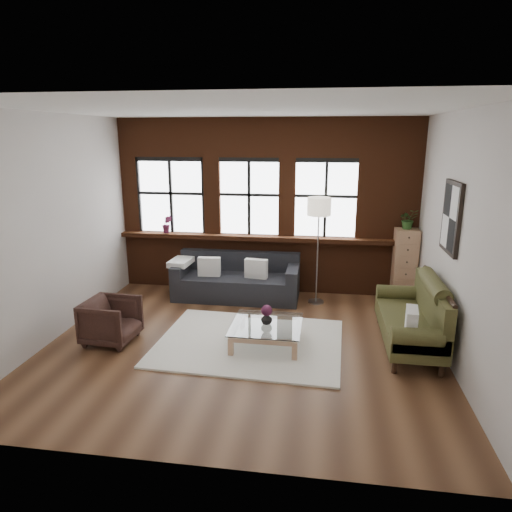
# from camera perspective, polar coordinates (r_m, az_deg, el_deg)

# --- Properties ---
(floor) EXTENTS (5.50, 5.50, 0.00)m
(floor) POSITION_cam_1_polar(r_m,az_deg,el_deg) (6.63, -1.65, -10.96)
(floor) COLOR #4D2E1C
(floor) RESTS_ON ground
(ceiling) EXTENTS (5.50, 5.50, 0.00)m
(ceiling) POSITION_cam_1_polar(r_m,az_deg,el_deg) (5.98, -1.88, 17.87)
(ceiling) COLOR white
(ceiling) RESTS_ON ground
(wall_back) EXTENTS (5.50, 0.00, 5.50)m
(wall_back) POSITION_cam_1_polar(r_m,az_deg,el_deg) (8.54, 1.22, 6.19)
(wall_back) COLOR beige
(wall_back) RESTS_ON ground
(wall_front) EXTENTS (5.50, 0.00, 5.50)m
(wall_front) POSITION_cam_1_polar(r_m,az_deg,el_deg) (3.76, -8.51, -5.28)
(wall_front) COLOR beige
(wall_front) RESTS_ON ground
(wall_left) EXTENTS (0.00, 5.00, 5.00)m
(wall_left) POSITION_cam_1_polar(r_m,az_deg,el_deg) (7.12, -24.15, 3.14)
(wall_left) COLOR beige
(wall_left) RESTS_ON ground
(wall_right) EXTENTS (0.00, 5.00, 5.00)m
(wall_right) POSITION_cam_1_polar(r_m,az_deg,el_deg) (6.24, 23.95, 1.69)
(wall_right) COLOR beige
(wall_right) RESTS_ON ground
(brick_backwall) EXTENTS (5.50, 0.12, 3.20)m
(brick_backwall) POSITION_cam_1_polar(r_m,az_deg,el_deg) (8.48, 1.16, 6.12)
(brick_backwall) COLOR #522613
(brick_backwall) RESTS_ON floor
(sill_ledge) EXTENTS (5.50, 0.30, 0.08)m
(sill_ledge) POSITION_cam_1_polar(r_m,az_deg,el_deg) (8.49, 1.07, 2.30)
(sill_ledge) COLOR #522613
(sill_ledge) RESTS_ON brick_backwall
(window_left) EXTENTS (1.38, 0.10, 1.50)m
(window_left) POSITION_cam_1_polar(r_m,az_deg,el_deg) (8.87, -10.53, 7.25)
(window_left) COLOR black
(window_left) RESTS_ON brick_backwall
(window_mid) EXTENTS (1.38, 0.10, 1.50)m
(window_mid) POSITION_cam_1_polar(r_m,az_deg,el_deg) (8.51, -0.84, 7.18)
(window_mid) COLOR black
(window_mid) RESTS_ON brick_backwall
(window_right) EXTENTS (1.38, 0.10, 1.50)m
(window_right) POSITION_cam_1_polar(r_m,az_deg,el_deg) (8.40, 8.70, 6.91)
(window_right) COLOR black
(window_right) RESTS_ON brick_backwall
(wall_poster) EXTENTS (0.05, 0.74, 0.94)m
(wall_poster) POSITION_cam_1_polar(r_m,az_deg,el_deg) (6.47, 23.25, 4.45)
(wall_poster) COLOR black
(wall_poster) RESTS_ON wall_right
(shag_rug) EXTENTS (2.68, 2.15, 0.03)m
(shag_rug) POSITION_cam_1_polar(r_m,az_deg,el_deg) (6.65, -0.81, -10.73)
(shag_rug) COLOR white
(shag_rug) RESTS_ON floor
(dark_sofa) EXTENTS (2.25, 0.91, 0.81)m
(dark_sofa) POSITION_cam_1_polar(r_m,az_deg,el_deg) (8.30, -2.44, -2.55)
(dark_sofa) COLOR black
(dark_sofa) RESTS_ON floor
(pillow_a) EXTENTS (0.41, 0.17, 0.34)m
(pillow_a) POSITION_cam_1_polar(r_m,az_deg,el_deg) (8.25, -5.87, -1.33)
(pillow_a) COLOR white
(pillow_a) RESTS_ON dark_sofa
(pillow_b) EXTENTS (0.42, 0.20, 0.34)m
(pillow_b) POSITION_cam_1_polar(r_m,az_deg,el_deg) (8.08, 0.02, -1.58)
(pillow_b) COLOR white
(pillow_b) RESTS_ON dark_sofa
(vintage_settee) EXTENTS (0.83, 1.86, 0.99)m
(vintage_settee) POSITION_cam_1_polar(r_m,az_deg,el_deg) (6.72, 18.62, -6.80)
(vintage_settee) COLOR #41401E
(vintage_settee) RESTS_ON floor
(pillow_settee) EXTENTS (0.19, 0.40, 0.34)m
(pillow_settee) POSITION_cam_1_polar(r_m,az_deg,el_deg) (6.15, 18.85, -7.78)
(pillow_settee) COLOR white
(pillow_settee) RESTS_ON vintage_settee
(armchair) EXTENTS (0.75, 0.73, 0.64)m
(armchair) POSITION_cam_1_polar(r_m,az_deg,el_deg) (6.89, -17.66, -7.72)
(armchair) COLOR #301D18
(armchair) RESTS_ON floor
(coffee_table) EXTENTS (0.98, 0.98, 0.33)m
(coffee_table) POSITION_cam_1_polar(r_m,az_deg,el_deg) (6.55, 1.33, -9.79)
(coffee_table) COLOR tan
(coffee_table) RESTS_ON shag_rug
(vase) EXTENTS (0.17, 0.17, 0.17)m
(vase) POSITION_cam_1_polar(r_m,az_deg,el_deg) (6.45, 1.34, -7.79)
(vase) COLOR #B2B2B2
(vase) RESTS_ON coffee_table
(flowers) EXTENTS (0.16, 0.16, 0.16)m
(flowers) POSITION_cam_1_polar(r_m,az_deg,el_deg) (6.40, 1.35, -6.83)
(flowers) COLOR #5A1E3F
(flowers) RESTS_ON vase
(drawer_chest) EXTENTS (0.40, 0.40, 1.31)m
(drawer_chest) POSITION_cam_1_polar(r_m,az_deg,el_deg) (8.53, 18.05, -1.06)
(drawer_chest) COLOR tan
(drawer_chest) RESTS_ON floor
(potted_plant_top) EXTENTS (0.37, 0.34, 0.35)m
(potted_plant_top) POSITION_cam_1_polar(r_m,az_deg,el_deg) (8.36, 18.50, 4.40)
(potted_plant_top) COLOR #2D5923
(potted_plant_top) RESTS_ON drawer_chest
(floor_lamp) EXTENTS (0.40, 0.40, 2.02)m
(floor_lamp) POSITION_cam_1_polar(r_m,az_deg,el_deg) (7.94, 7.72, 1.07)
(floor_lamp) COLOR #A5A5A8
(floor_lamp) RESTS_ON floor
(sill_plant) EXTENTS (0.22, 0.19, 0.34)m
(sill_plant) POSITION_cam_1_polar(r_m,az_deg,el_deg) (8.85, -11.08, 3.92)
(sill_plant) COLOR #5A1E3F
(sill_plant) RESTS_ON sill_ledge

